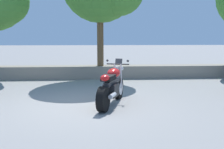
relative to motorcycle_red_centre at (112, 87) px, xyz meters
The scene contains 3 objects.
ground_plane 0.97m from the motorcycle_red_centre, behind, with size 120.00×120.00×0.00m, color gray.
stone_wall 4.83m from the motorcycle_red_centre, 100.04° to the left, with size 36.00×0.80×0.55m, color gray.
motorcycle_red_centre is the anchor object (origin of this frame).
Camera 1 is at (0.35, -6.78, 1.76)m, focal length 41.92 mm.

